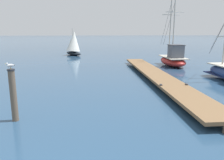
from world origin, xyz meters
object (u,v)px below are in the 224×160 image
fishing_boat_2 (173,59)px  perched_seagull (11,65)px  distant_sailboat (74,43)px  mooring_piling (13,95)px

fishing_boat_2 → perched_seagull: 18.56m
perched_seagull → distant_sailboat: size_ratio=0.08×
fishing_boat_2 → perched_seagull: fishing_boat_2 is taller
fishing_boat_2 → mooring_piling: (-12.08, -14.01, 0.37)m
fishing_boat_2 → mooring_piling: size_ratio=3.25×
perched_seagull → fishing_boat_2: bearing=49.2°
fishing_boat_2 → perched_seagull: size_ratio=20.40×
fishing_boat_2 → distant_sailboat: fishing_boat_2 is taller
perched_seagull → distant_sailboat: (0.75, 26.01, -0.50)m
fishing_boat_2 → perched_seagull: bearing=-130.8°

